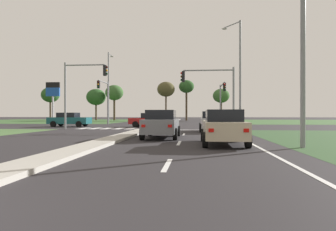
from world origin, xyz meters
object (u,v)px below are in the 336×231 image
object	(u,v)px
car_teal_fourth	(69,119)
treeline_fourth	(166,89)
street_lamp_near	(299,28)
street_lamp_second	(239,69)
treeline_near	(50,95)
treeline_second	(96,97)
treeline_sixth	(221,96)
car_grey_sixth	(162,124)
treeline_third	(114,93)
treeline_fifth	(186,87)
street_lamp_third	(109,84)
car_red_second	(150,120)
car_beige_third	(223,127)
traffic_signal_near_right	(214,87)
traffic_signal_far_right	(222,96)
pedestrian_at_median	(164,115)
fuel_price_totem	(53,94)
traffic_signal_far_left	(105,94)
car_silver_near	(212,121)
traffic_signal_near_left	(80,84)
car_navy_fifth	(156,118)

from	to	relation	value
car_teal_fourth	treeline_fourth	xyz separation A→B (m)	(7.74, 29.69, 5.73)
street_lamp_near	street_lamp_second	world-z (taller)	street_lamp_second
treeline_near	treeline_second	distance (m)	9.58
treeline_fourth	treeline_sixth	xyz separation A→B (m)	(11.41, 0.56, -1.40)
car_grey_sixth	treeline_third	xyz separation A→B (m)	(-15.82, 46.60, 5.25)
street_lamp_second	treeline_fifth	distance (m)	34.66
car_grey_sixth	treeline_sixth	xyz separation A→B (m)	(7.33, 44.53, 4.30)
street_lamp_third	car_red_second	bearing A→B (deg)	-56.23
car_beige_third	street_lamp_third	size ratio (longest dim) A/B	0.42
traffic_signal_near_right	traffic_signal_far_right	xyz separation A→B (m)	(1.72, 11.03, -0.09)
car_beige_third	pedestrian_at_median	world-z (taller)	pedestrian_at_median
car_teal_fourth	car_grey_sixth	bearing A→B (deg)	39.63
street_lamp_near	treeline_fifth	xyz separation A→B (m)	(-5.99, 50.87, 2.32)
car_grey_sixth	street_lamp_third	distance (m)	28.92
car_grey_sixth	car_beige_third	bearing A→B (deg)	-46.33
traffic_signal_near_right	street_lamp_second	bearing A→B (deg)	51.03
street_lamp_near	treeline_fourth	size ratio (longest dim) A/B	1.07
street_lamp_second	treeline_third	bearing A→B (deg)	122.73
car_beige_third	treeline_sixth	distance (m)	48.24
car_teal_fourth	traffic_signal_near_right	xyz separation A→B (m)	(15.36, -5.14, 2.99)
pedestrian_at_median	fuel_price_totem	size ratio (longest dim) A/B	0.34
traffic_signal_near_right	traffic_signal_far_left	distance (m)	17.87
traffic_signal_far_left	treeline_near	distance (m)	29.70
fuel_price_totem	treeline_near	distance (m)	27.23
car_silver_near	street_lamp_second	size ratio (longest dim) A/B	0.42
traffic_signal_far_left	treeline_third	distance (m)	26.48
treeline_sixth	treeline_near	bearing A→B (deg)	-178.48
fuel_price_totem	traffic_signal_far_left	bearing A→B (deg)	11.89
fuel_price_totem	treeline_third	size ratio (longest dim) A/B	0.70
treeline_near	fuel_price_totem	bearing A→B (deg)	-62.20
traffic_signal_far_right	treeline_second	xyz separation A→B (m)	(-25.48, 27.15, 1.51)
car_grey_sixth	traffic_signal_far_right	world-z (taller)	traffic_signal_far_right
traffic_signal_near_right	street_lamp_third	distance (m)	22.55
treeline_near	treeline_second	size ratio (longest dim) A/B	1.01
car_beige_third	car_silver_near	bearing A→B (deg)	89.64
street_lamp_third	treeline_sixth	distance (m)	25.87
street_lamp_near	fuel_price_totem	xyz separation A→B (m)	(-22.45, 23.91, -0.86)
traffic_signal_far_right	traffic_signal_near_left	world-z (taller)	traffic_signal_near_left
traffic_signal_far_right	street_lamp_third	bearing A→B (deg)	159.41
traffic_signal_far_left	treeline_fourth	bearing A→B (deg)	75.77
car_teal_fourth	street_lamp_near	size ratio (longest dim) A/B	0.51
car_beige_third	fuel_price_totem	xyz separation A→B (m)	(-19.52, 22.85, 3.20)
traffic_signal_near_left	treeline_fourth	xyz separation A→B (m)	(4.48, 34.83, 2.38)
car_red_second	car_navy_fifth	distance (m)	18.23
treeline_third	treeline_fifth	xyz separation A→B (m)	(15.94, -0.12, 1.12)
street_lamp_near	treeline_third	size ratio (longest dim) A/B	1.11
treeline_near	street_lamp_near	bearing A→B (deg)	-53.78
treeline_third	car_navy_fifth	bearing A→B (deg)	-52.02
pedestrian_at_median	fuel_price_totem	bearing A→B (deg)	-70.92
car_red_second	treeline_third	bearing A→B (deg)	21.80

